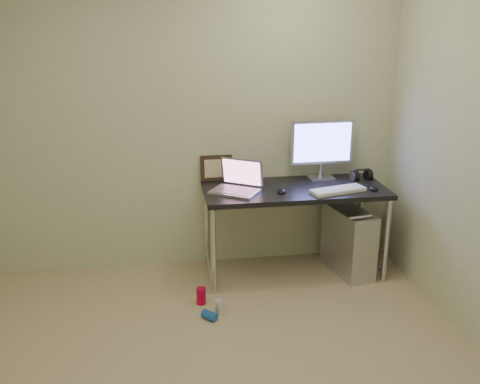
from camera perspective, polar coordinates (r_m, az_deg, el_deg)
name	(u,v)px	position (r m, az deg, el deg)	size (l,w,h in m)	color
wall_back	(188,122)	(4.39, -5.57, 7.49)	(3.50, 0.02, 2.50)	beige
desk	(294,197)	(4.35, 5.82, -0.58)	(1.47, 0.64, 0.75)	black
tower_computer	(348,241)	(4.57, 11.48, -5.13)	(0.33, 0.57, 0.59)	silver
cable_a	(331,214)	(4.80, 9.68, -2.30)	(0.01, 0.01, 0.70)	black
cable_b	(341,216)	(4.82, 10.76, -2.54)	(0.01, 0.01, 0.72)	black
can_red	(201,296)	(4.10, -4.16, -11.00)	(0.07, 0.07, 0.13)	#C50735
can_white	(219,307)	(3.96, -2.24, -12.19)	(0.06, 0.06, 0.11)	silver
can_blue	(210,315)	(3.92, -3.26, -13.01)	(0.06, 0.06, 0.11)	blue
laptop	(238,184)	(4.20, -0.26, 0.86)	(0.45, 0.43, 0.24)	silver
monitor	(322,145)	(4.52, 8.74, 4.99)	(0.53, 0.16, 0.50)	silver
keyboard	(338,190)	(4.26, 10.41, 0.19)	(0.44, 0.14, 0.03)	white
mouse_right	(374,187)	(4.38, 14.07, 0.49)	(0.07, 0.11, 0.04)	black
mouse_left	(282,190)	(4.19, 4.45, 0.19)	(0.07, 0.11, 0.04)	black
headphones	(362,176)	(4.62, 12.84, 1.68)	(0.18, 0.11, 0.12)	black
picture_frame	(217,168)	(4.47, -2.52, 2.58)	(0.27, 0.03, 0.21)	black
webcam	(239,171)	(4.44, -0.13, 2.25)	(0.04, 0.04, 0.12)	silver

